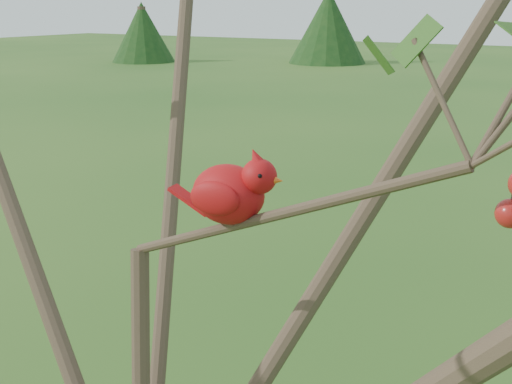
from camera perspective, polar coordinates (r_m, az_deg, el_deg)
crabapple_tree at (r=1.04m, az=-12.07°, el=0.82°), size 2.35×2.05×2.95m
cardinal at (r=1.05m, az=-2.15°, el=0.03°), size 0.21×0.11×0.14m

